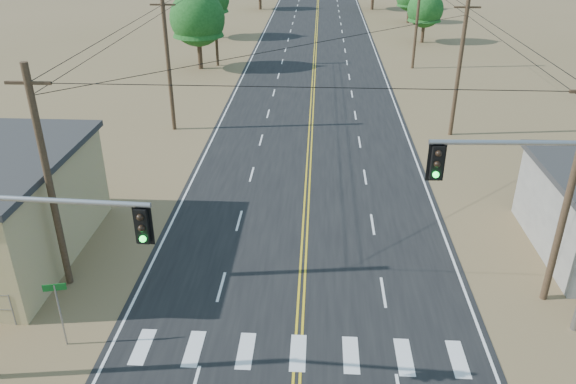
{
  "coord_description": "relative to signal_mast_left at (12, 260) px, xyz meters",
  "views": [
    {
      "loc": [
        0.53,
        -8.3,
        15.02
      ],
      "look_at": [
        -0.76,
        14.67,
        3.5
      ],
      "focal_mm": 35.0,
      "sensor_mm": 36.0,
      "label": 1
    }
  ],
  "objects": [
    {
      "name": "road",
      "position": [
        9.0,
        23.95,
        -5.17
      ],
      "size": [
        15.0,
        200.0,
        0.02
      ],
      "primitive_type": "cube",
      "color": "black",
      "rests_on": "ground"
    },
    {
      "name": "tree_right_near",
      "position": [
        22.59,
        59.31,
        -0.63
      ],
      "size": [
        4.46,
        4.46,
        7.44
      ],
      "color": "#3F2D1E",
      "rests_on": "ground"
    },
    {
      "name": "street_sign",
      "position": [
        0.03,
        1.95,
        -3.28
      ],
      "size": [
        0.83,
        0.23,
        2.83
      ],
      "rotation": [
        0.0,
        0.0,
        0.23
      ],
      "color": "gray",
      "rests_on": "ground"
    },
    {
      "name": "signal_mast_right",
      "position": [
        18.05,
        3.87,
        0.39
      ],
      "size": [
        6.82,
        0.69,
        8.23
      ],
      "rotation": [
        0.0,
        0.0,
        0.04
      ],
      "color": "gray",
      "rests_on": "ground"
    },
    {
      "name": "utility_pole_left_far",
      "position": [
        -1.5,
        45.95,
        -0.06
      ],
      "size": [
        1.8,
        0.3,
        10.0
      ],
      "color": "#4C3826",
      "rests_on": "ground"
    },
    {
      "name": "utility_pole_left_mid",
      "position": [
        -1.5,
        25.95,
        -0.06
      ],
      "size": [
        1.8,
        0.3,
        10.0
      ],
      "color": "#4C3826",
      "rests_on": "ground"
    },
    {
      "name": "tree_left_near",
      "position": [
        -3.1,
        44.53,
        0.59
      ],
      "size": [
        5.66,
        5.66,
        9.44
      ],
      "color": "#3F2D1E",
      "rests_on": "ground"
    },
    {
      "name": "utility_pole_right_mid",
      "position": [
        19.5,
        25.95,
        -0.06
      ],
      "size": [
        1.8,
        0.3,
        10.0
      ],
      "color": "#4C3826",
      "rests_on": "ground"
    },
    {
      "name": "signal_mast_left",
      "position": [
        0.0,
        0.0,
        0.0
      ],
      "size": [
        6.87,
        0.73,
        7.6
      ],
      "rotation": [
        0.0,
        0.0,
        -0.05
      ],
      "color": "gray",
      "rests_on": "ground"
    },
    {
      "name": "utility_pole_right_near",
      "position": [
        19.5,
        5.95,
        -0.06
      ],
      "size": [
        1.8,
        0.3,
        10.0
      ],
      "color": "#4C3826",
      "rests_on": "ground"
    },
    {
      "name": "utility_pole_left_near",
      "position": [
        -1.5,
        5.95,
        -0.06
      ],
      "size": [
        1.8,
        0.3,
        10.0
      ],
      "color": "#4C3826",
      "rests_on": "ground"
    },
    {
      "name": "utility_pole_right_far",
      "position": [
        19.5,
        45.95,
        -0.06
      ],
      "size": [
        1.8,
        0.3,
        10.0
      ],
      "color": "#4C3826",
      "rests_on": "ground"
    }
  ]
}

